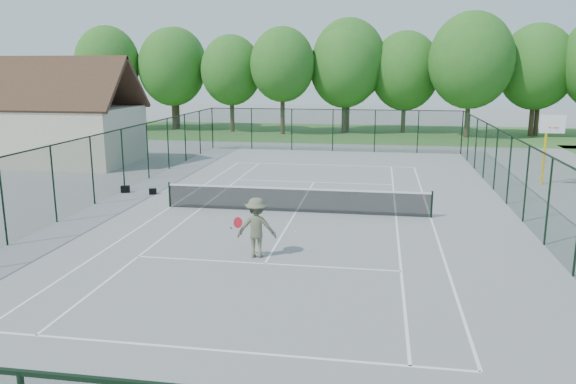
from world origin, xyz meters
name	(u,v)px	position (x,y,z in m)	size (l,w,h in m)	color
ground	(296,212)	(0.00, 0.00, 0.00)	(140.00, 140.00, 0.00)	gray
grass_far	(343,133)	(0.00, 30.00, 0.01)	(80.00, 16.00, 0.01)	#447832
court_lines	(296,212)	(0.00, 0.00, 0.00)	(11.05, 23.85, 0.01)	white
tennis_net	(296,199)	(0.00, 0.00, 0.58)	(11.08, 0.08, 1.10)	black
fence_enclosure	(296,176)	(0.00, 0.00, 1.56)	(18.05, 36.05, 3.02)	#1B3623
utility_building	(66,114)	(-16.00, 10.00, 3.12)	(8.60, 6.27, 6.63)	beige
tree_line_far	(345,67)	(0.00, 30.00, 5.99)	(39.40, 6.40, 9.70)	#483524
basketball_goal	(549,136)	(11.70, 7.28, 2.57)	(1.20, 1.43, 3.65)	yellow
sports_bag_a	(125,189)	(-8.70, 2.44, 0.17)	(0.41, 0.25, 0.33)	black
sports_bag_b	(153,191)	(-7.23, 2.28, 0.14)	(0.35, 0.22, 0.27)	black
tennis_player	(257,228)	(-0.39, -5.78, 0.96)	(2.08, 0.86, 1.92)	#616549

